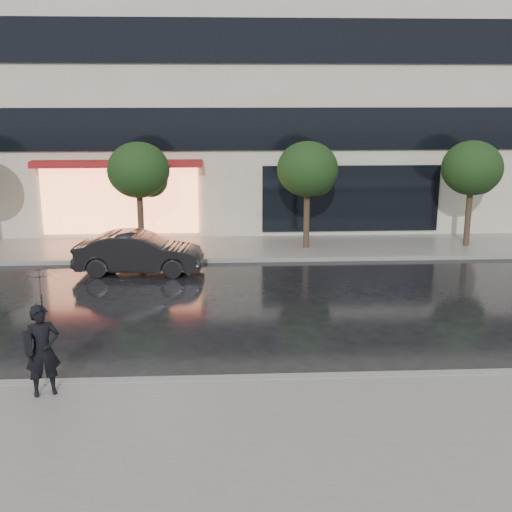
{
  "coord_description": "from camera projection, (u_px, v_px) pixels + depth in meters",
  "views": [
    {
      "loc": [
        -0.03,
        -12.83,
        5.68
      ],
      "look_at": [
        0.83,
        3.82,
        1.4
      ],
      "focal_mm": 45.0,
      "sensor_mm": 36.0,
      "label": 1
    }
  ],
  "objects": [
    {
      "name": "office_building",
      "position": [
        221.0,
        16.0,
        28.96
      ],
      "size": [
        30.0,
        12.76,
        18.0
      ],
      "color": "beige",
      "rests_on": "ground"
    },
    {
      "name": "tree_mid_west",
      "position": [
        140.0,
        172.0,
        22.65
      ],
      "size": [
        2.2,
        2.2,
        3.99
      ],
      "color": "#33261C",
      "rests_on": "ground"
    },
    {
      "name": "sidewalk_far",
      "position": [
        225.0,
        248.0,
        23.72
      ],
      "size": [
        60.0,
        3.5,
        0.12
      ],
      "primitive_type": "cube",
      "color": "slate",
      "rests_on": "ground"
    },
    {
      "name": "parked_car",
      "position": [
        139.0,
        253.0,
        20.55
      ],
      "size": [
        4.15,
        1.7,
        1.34
      ],
      "primitive_type": "imported",
      "rotation": [
        0.0,
        0.0,
        1.5
      ],
      "color": "black",
      "rests_on": "ground"
    },
    {
      "name": "curb_far",
      "position": [
        225.0,
        260.0,
        22.03
      ],
      "size": [
        60.0,
        0.25,
        0.14
      ],
      "primitive_type": "cube",
      "color": "gray",
      "rests_on": "ground"
    },
    {
      "name": "tree_far_east",
      "position": [
        473.0,
        170.0,
        23.25
      ],
      "size": [
        2.2,
        2.2,
        3.99
      ],
      "color": "#33261C",
      "rests_on": "ground"
    },
    {
      "name": "sidewalk_near",
      "position": [
        228.0,
        440.0,
        10.66
      ],
      "size": [
        60.0,
        4.5,
        0.12
      ],
      "primitive_type": "cube",
      "color": "slate",
      "rests_on": "ground"
    },
    {
      "name": "pedestrian_with_umbrella",
      "position": [
        41.0,
        312.0,
        11.78
      ],
      "size": [
        1.29,
        1.3,
        2.49
      ],
      "rotation": [
        0.0,
        0.0,
        0.4
      ],
      "color": "black",
      "rests_on": "sidewalk_near"
    },
    {
      "name": "curb_near",
      "position": [
        227.0,
        380.0,
        12.84
      ],
      "size": [
        60.0,
        0.25,
        0.14
      ],
      "primitive_type": "cube",
      "color": "gray",
      "rests_on": "ground"
    },
    {
      "name": "ground",
      "position": [
        227.0,
        363.0,
        13.82
      ],
      "size": [
        120.0,
        120.0,
        0.0
      ],
      "primitive_type": "plane",
      "color": "black",
      "rests_on": "ground"
    },
    {
      "name": "tree_mid_east",
      "position": [
        309.0,
        171.0,
        22.95
      ],
      "size": [
        2.2,
        2.2,
        3.99
      ],
      "color": "#33261C",
      "rests_on": "ground"
    }
  ]
}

